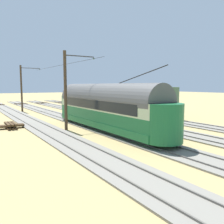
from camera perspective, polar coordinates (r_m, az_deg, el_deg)
The scene contains 11 objects.
ground_plane at distance 27.36m, azimuth -3.06°, elevation -2.24°, with size 220.00×220.00×0.00m, color #9E8956.
track_streetcar_siding at distance 31.57m, azimuth 7.67°, elevation -1.03°, with size 2.80×80.00×0.18m.
track_adjacent_siding at distance 28.81m, azimuth 0.64°, elevation -1.68°, with size 2.80×80.00×0.18m.
track_third_siding at distance 26.57m, azimuth -7.74°, elevation -2.43°, with size 2.80×80.00×0.18m.
track_outer_siding at distance 25.01m, azimuth -17.42°, elevation -3.23°, with size 2.80×80.00×0.18m.
vintage_streetcar at distance 21.49m, azimuth -1.64°, elevation 1.46°, with size 2.65×17.30×5.27m.
boxcar_adjacent at distance 32.62m, azimuth 5.86°, elevation 2.96°, with size 2.96×12.57×3.85m.
catenary_pole_foreground at distance 39.71m, azimuth -20.91°, elevation 5.56°, with size 3.17×0.28×7.25m.
catenary_pole_mid_near at distance 22.06m, azimuth -10.97°, elevation 5.48°, with size 3.17×0.28×7.25m.
overhead_wire_run at distance 32.39m, azimuth -13.12°, elevation 10.85°, with size 2.97×22.37×0.18m.
spare_tie_stack at distance 24.77m, azimuth -23.28°, elevation -3.05°, with size 2.40×2.40×0.54m.
Camera 1 is at (13.36, 23.51, 4.13)m, focal length 37.86 mm.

